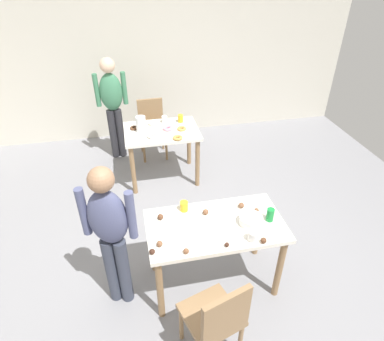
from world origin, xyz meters
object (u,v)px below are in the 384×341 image
Objects in this scene: soda_can at (270,215)px; pitcher_far at (141,124)px; chair_far_table at (152,125)px; person_adult_far at (112,101)px; mixing_bowl at (251,220)px; person_girl_near at (110,229)px; chair_near_table at (217,318)px; dining_table_near at (215,234)px; dining_table_far at (162,138)px.

pitcher_far is at bearing 116.21° from soda_can.
person_adult_far reaches higher than chair_far_table.
mixing_bowl is at bearing -77.31° from chair_far_table.
chair_far_table is 0.57× the size of person_adult_far.
person_girl_near is at bearing 178.23° from soda_can.
person_adult_far is at bearing 112.99° from mixing_bowl.
soda_can reaches higher than mixing_bowl.
pitcher_far reaches higher than chair_near_table.
pitcher_far is at bearing 104.26° from dining_table_near.
chair_near_table is 0.97m from soda_can.
person_adult_far reaches higher than person_girl_near.
mixing_bowl is at bearing -67.01° from person_adult_far.
mixing_bowl is (1.13, -2.67, -0.13)m from person_adult_far.
mixing_bowl is at bearing -178.42° from soda_can.
chair_near_table is at bearing -125.99° from mixing_bowl.
pitcher_far is (0.39, 1.90, -0.01)m from person_girl_near.
person_girl_near is 1.35m from soda_can.
person_adult_far reaches higher than chair_near_table.
mixing_bowl is at bearing -9.54° from dining_table_near.
chair_near_table reaches higher than mixing_bowl.
person_adult_far is 2.97m from soda_can.
person_girl_near is 1.95m from pitcher_far.
person_adult_far is at bearing 116.15° from soda_can.
dining_table_far is 2.06m from soda_can.
pitcher_far is (-0.48, 1.90, 0.21)m from dining_table_near.
person_adult_far is 12.51× the size of soda_can.
person_adult_far is 7.56× the size of pitcher_far.
dining_table_far is 2.00m from mixing_bowl.
mixing_bowl is (0.47, 0.64, 0.29)m from chair_near_table.
person_girl_near is at bearing 135.77° from chair_near_table.
soda_can is (0.64, 0.65, 0.31)m from chair_near_table.
chair_near_table is 0.85m from mixing_bowl.
chair_far_table is 2.68m from person_girl_near.
dining_table_far is at bearing -84.47° from chair_far_table.
dining_table_far is 0.72m from chair_far_table.
pitcher_far is at bearing 78.32° from person_girl_near.
chair_far_table is 2.71m from mixing_bowl.
person_girl_near reaches higher than pitcher_far.
dining_table_far is 1.11× the size of chair_near_table.
mixing_bowl is 0.18m from soda_can.
dining_table_far is 2.58m from chair_near_table.
dining_table_near is at bearing 170.46° from mixing_bowl.
person_girl_near is at bearing 177.73° from mixing_bowl.
soda_can is at bearing 1.58° from mixing_bowl.
person_adult_far is at bearing 115.99° from pitcher_far.
soda_can is at bearing -5.47° from dining_table_near.
pitcher_far is at bearing 174.96° from dining_table_far.
soda_can is (0.48, -0.05, 0.17)m from dining_table_near.
soda_can is at bearing -63.85° from person_adult_far.
person_girl_near reaches higher than mixing_bowl.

